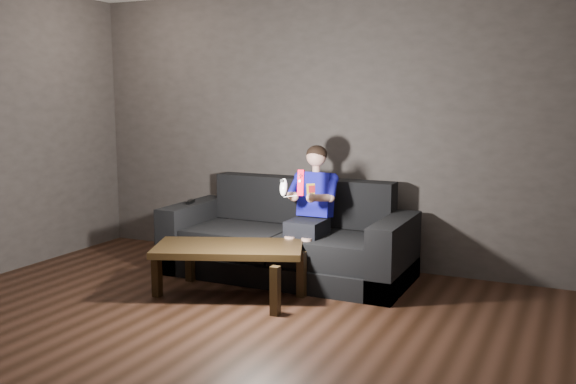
% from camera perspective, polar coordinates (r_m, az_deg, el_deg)
% --- Properties ---
extents(floor, '(5.00, 5.00, 0.00)m').
position_cam_1_polar(floor, '(4.52, -10.35, -13.33)').
color(floor, black).
rests_on(floor, ground).
extents(back_wall, '(5.00, 0.04, 2.70)m').
position_cam_1_polar(back_wall, '(6.40, 2.39, 5.68)').
color(back_wall, '#373130').
rests_on(back_wall, ground).
extents(sofa, '(2.28, 0.99, 0.88)m').
position_cam_1_polar(sofa, '(6.03, 0.03, -4.72)').
color(sofa, black).
rests_on(sofa, floor).
extents(child, '(0.45, 0.56, 1.11)m').
position_cam_1_polar(child, '(5.78, 2.10, -0.78)').
color(child, black).
rests_on(child, sofa).
extents(wii_remote_red, '(0.07, 0.09, 0.22)m').
position_cam_1_polar(wii_remote_red, '(5.32, 1.15, 0.83)').
color(wii_remote_red, red).
rests_on(wii_remote_red, child).
extents(nunchuk_white, '(0.08, 0.11, 0.16)m').
position_cam_1_polar(nunchuk_white, '(5.40, -0.40, 0.44)').
color(nunchuk_white, white).
rests_on(nunchuk_white, child).
extents(wii_remote_black, '(0.08, 0.17, 0.03)m').
position_cam_1_polar(wii_remote_black, '(6.38, -8.68, -0.86)').
color(wii_remote_black, black).
rests_on(wii_remote_black, sofa).
extents(coffee_table, '(1.36, 1.02, 0.44)m').
position_cam_1_polar(coffee_table, '(5.38, -5.29, -5.35)').
color(coffee_table, black).
rests_on(coffee_table, floor).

